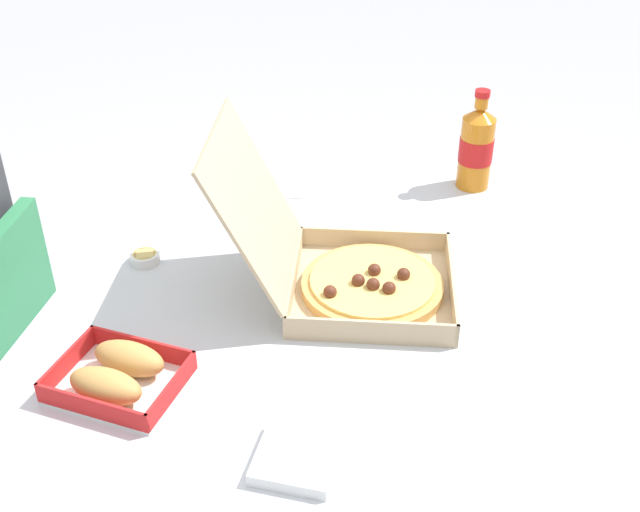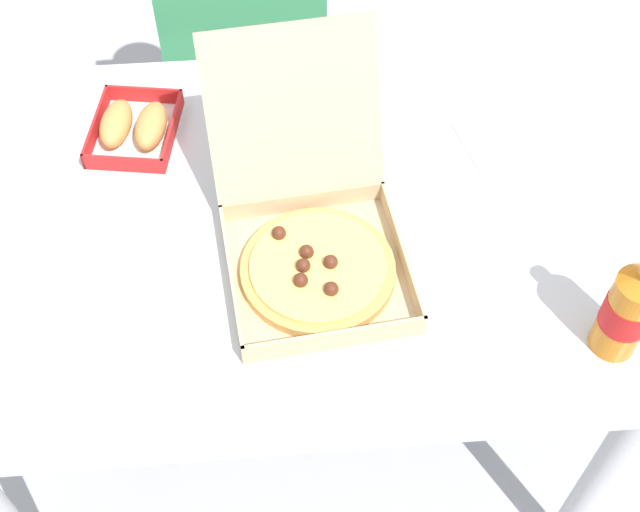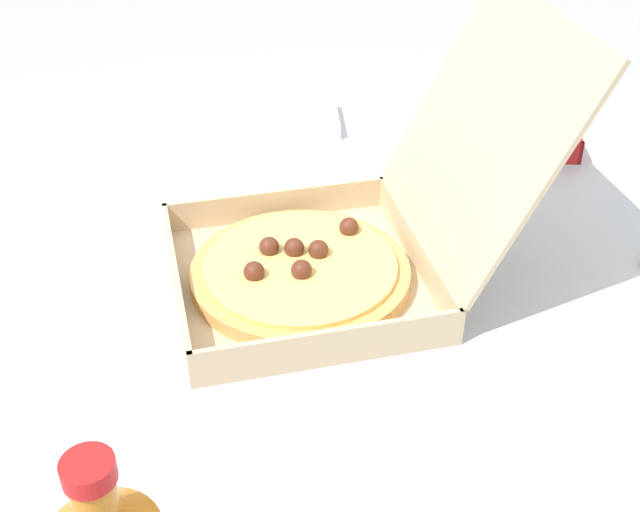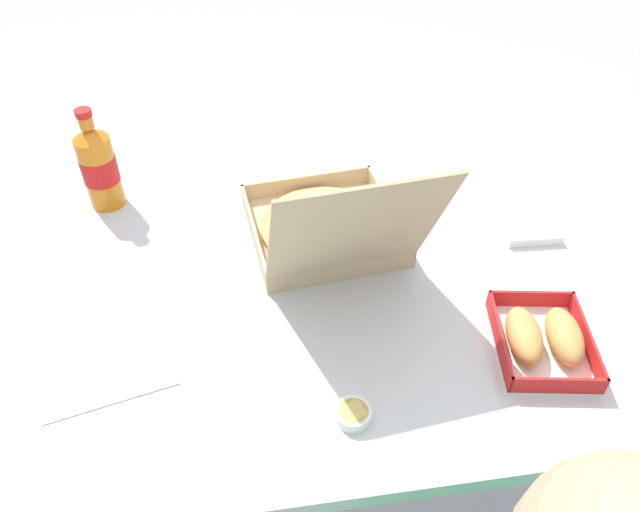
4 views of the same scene
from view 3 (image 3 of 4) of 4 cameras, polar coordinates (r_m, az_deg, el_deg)
dining_table at (r=1.07m, az=5.54°, el=-3.76°), size 1.24×0.86×0.74m
pizza_box_open at (r=0.96m, az=0.75°, el=0.47°), size 0.33×0.45×0.31m
bread_side_box at (r=1.30m, az=12.75°, el=8.56°), size 0.18×0.21×0.06m
napkin_pile at (r=1.33m, az=-1.17°, el=9.31°), size 0.12×0.12×0.02m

